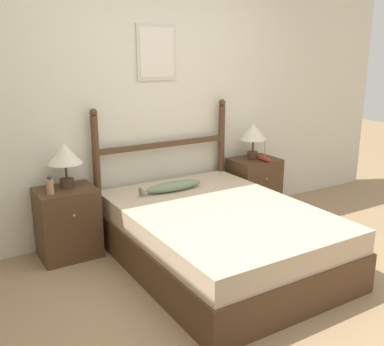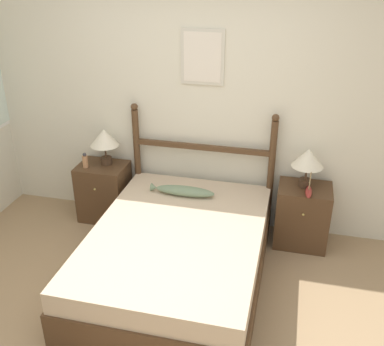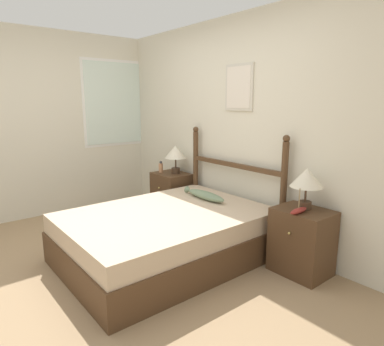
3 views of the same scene
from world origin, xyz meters
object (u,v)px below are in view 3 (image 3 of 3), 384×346
at_px(nightstand_left, 172,195).
at_px(table_lamp_left, 176,153).
at_px(bed, 166,236).
at_px(nightstand_right, 302,241).
at_px(fish_pillow, 205,195).
at_px(bottle, 161,167).
at_px(model_boat, 299,210).
at_px(table_lamp_right, 307,179).

bearing_deg(nightstand_left, table_lamp_left, 55.11).
height_order(bed, table_lamp_left, table_lamp_left).
relative_size(nightstand_right, fish_pillow, 0.98).
bearing_deg(fish_pillow, bottle, 173.22).
height_order(bed, bottle, bottle).
distance_m(bottle, model_boat, 2.25).
height_order(nightstand_right, bottle, bottle).
xyz_separation_m(table_lamp_left, fish_pillow, (0.90, -0.26, -0.35)).
height_order(table_lamp_left, model_boat, table_lamp_left).
xyz_separation_m(nightstand_right, model_boat, (0.03, -0.13, 0.34)).
bearing_deg(bed, fish_pillow, 99.56).
bearing_deg(table_lamp_right, bottle, -177.29).
bearing_deg(table_lamp_left, fish_pillow, -15.92).
height_order(nightstand_left, nightstand_right, same).
distance_m(table_lamp_right, bottle, 2.22).
bearing_deg(model_boat, fish_pillow, -176.06).
bearing_deg(bottle, nightstand_left, 29.55).
height_order(table_lamp_left, fish_pillow, table_lamp_left).
height_order(table_lamp_right, fish_pillow, table_lamp_right).
xyz_separation_m(nightstand_left, table_lamp_right, (2.07, 0.02, 0.59)).
bearing_deg(table_lamp_right, bed, -140.62).
bearing_deg(bed, model_boat, 33.01).
relative_size(nightstand_left, table_lamp_left, 1.61).
bearing_deg(bed, table_lamp_left, 139.17).
xyz_separation_m(table_lamp_right, bottle, (-2.21, -0.10, -0.21)).
bearing_deg(table_lamp_left, nightstand_left, -124.89).
height_order(table_lamp_right, model_boat, table_lamp_right).
xyz_separation_m(bottle, model_boat, (2.25, -0.05, -0.04)).
bearing_deg(nightstand_left, bed, -38.24).
distance_m(table_lamp_left, table_lamp_right, 2.04).
bearing_deg(table_lamp_left, bottle, -143.59).
xyz_separation_m(table_lamp_left, bottle, (-0.18, -0.13, -0.21)).
relative_size(table_lamp_left, model_boat, 1.66).
distance_m(model_boat, fish_pillow, 1.18).
bearing_deg(bottle, bed, -32.07).
xyz_separation_m(bed, table_lamp_left, (-1.01, 0.87, 0.65)).
xyz_separation_m(table_lamp_left, table_lamp_right, (2.04, -0.02, 0.00)).
xyz_separation_m(nightstand_left, bottle, (-0.14, -0.08, 0.38)).
relative_size(table_lamp_left, fish_pillow, 0.61).
bearing_deg(bottle, model_boat, -1.22).
distance_m(bed, bottle, 1.46).
xyz_separation_m(table_lamp_left, model_boat, (2.07, -0.18, -0.25)).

